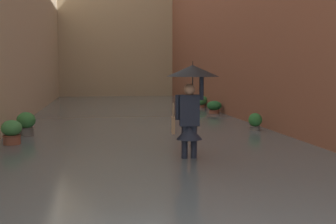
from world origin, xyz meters
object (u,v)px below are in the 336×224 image
potted_plant_mid_left (200,102)px  person_wading (191,94)px  potted_plant_near_right (12,134)px  potted_plant_near_left (255,123)px  potted_plant_far_left (214,108)px  potted_plant_far_right (26,125)px

potted_plant_mid_left → person_wading: bearing=75.7°
potted_plant_near_right → potted_plant_near_left: bearing=-168.4°
person_wading → potted_plant_near_right: person_wading is taller
potted_plant_far_left → potted_plant_near_right: 8.87m
potted_plant_far_right → potted_plant_near_left: bearing=179.7°
person_wading → potted_plant_far_left: size_ratio=3.09×
potted_plant_far_left → potted_plant_mid_left: bearing=-91.9°
potted_plant_near_right → potted_plant_far_left: bearing=-136.5°
potted_plant_near_left → potted_plant_near_right: (6.32, 1.30, 0.03)m
potted_plant_far_right → potted_plant_near_right: 1.34m
potted_plant_near_left → potted_plant_near_right: bearing=11.6°
potted_plant_mid_left → potted_plant_far_left: bearing=88.1°
person_wading → potted_plant_far_left: (-2.72, -8.31, -1.03)m
person_wading → potted_plant_far_left: bearing=-108.1°
potted_plant_near_left → potted_plant_near_right: 6.45m
potted_plant_mid_left → potted_plant_near_left: (0.21, 7.51, -0.05)m
potted_plant_far_right → person_wading: bearing=135.5°
potted_plant_far_left → potted_plant_mid_left: potted_plant_mid_left is taller
potted_plant_far_right → potted_plant_mid_left: (-6.40, -7.48, -0.02)m
person_wading → potted_plant_near_left: (-2.60, -3.50, -1.05)m
potted_plant_far_right → potted_plant_near_left: size_ratio=1.18×
potted_plant_far_left → potted_plant_far_right: bearing=37.1°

